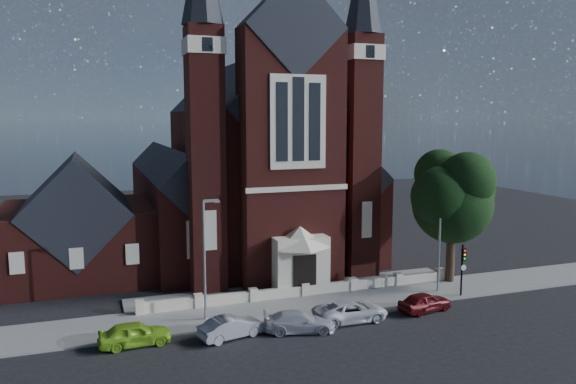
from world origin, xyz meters
The scene contains 15 objects.
ground centered at (0.00, 15.00, 0.00)m, with size 120.00×120.00×0.00m, color black.
pavement_strip centered at (0.00, 4.50, 0.00)m, with size 60.00×5.00×0.12m, color slate.
forecourt_paving centered at (0.00, 8.50, 0.00)m, with size 26.00×3.00×0.14m, color slate.
forecourt_wall centered at (0.00, 6.50, 0.00)m, with size 24.00×0.40×0.90m, color beige.
church centered at (0.00, 22.94, 8.19)m, with size 20.01×34.90×29.20m.
parish_hall centered at (-16.00, 18.00, 4.01)m, with size 12.00×12.20×10.24m.
street_tree centered at (12.60, 5.71, 6.96)m, with size 6.40×6.60×10.70m.
street_lamp_left centered at (-7.91, 4.00, 4.60)m, with size 1.16×0.22×8.09m.
street_lamp_right centered at (10.09, 4.00, 4.60)m, with size 1.16×0.22×8.09m.
traffic_signal centered at (11.00, 2.43, 2.58)m, with size 0.28×0.42×4.00m.
car_lime_van centered at (-12.72, 1.36, 0.71)m, with size 1.69×4.19×1.43m, color #88C527.
car_silver_a centered at (-7.09, 0.59, 0.67)m, with size 1.42×4.07×1.34m, color gray.
car_silver_b centered at (-2.84, 0.12, 0.65)m, with size 1.82×4.48×1.30m, color silver.
car_white_suv centered at (1.02, 0.72, 0.69)m, with size 2.29×4.97×1.38m, color silver.
car_dark_red centered at (6.66, 0.69, 0.68)m, with size 1.59×3.96×1.35m, color #540E12.
Camera 1 is at (-14.80, -31.41, 13.33)m, focal length 35.00 mm.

